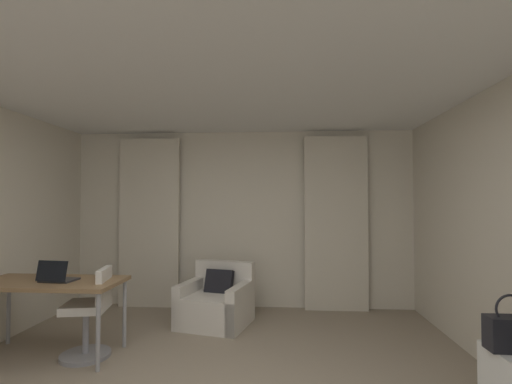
{
  "coord_description": "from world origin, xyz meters",
  "views": [
    {
      "loc": [
        0.59,
        -2.46,
        1.54
      ],
      "look_at": [
        0.32,
        1.53,
        1.66
      ],
      "focal_mm": 25.8,
      "sensor_mm": 36.0,
      "label": 1
    }
  ],
  "objects": [
    {
      "name": "ceiling",
      "position": [
        0.0,
        0.0,
        2.63
      ],
      "size": [
        5.12,
        6.12,
        0.06
      ],
      "primitive_type": "cube",
      "color": "white",
      "rests_on": "wall_left"
    },
    {
      "name": "curtain_left_panel",
      "position": [
        -1.38,
        2.9,
        1.25
      ],
      "size": [
        0.9,
        0.06,
        2.5
      ],
      "color": "beige",
      "rests_on": "ground"
    },
    {
      "name": "curtain_right_panel",
      "position": [
        1.38,
        2.9,
        1.25
      ],
      "size": [
        0.9,
        0.06,
        2.5
      ],
      "color": "beige",
      "rests_on": "ground"
    },
    {
      "name": "desk_chair",
      "position": [
        -1.32,
        1.13,
        0.39
      ],
      "size": [
        0.48,
        0.48,
        0.88
      ],
      "color": "gray",
      "rests_on": "ground"
    },
    {
      "name": "laptop",
      "position": [
        -1.64,
        1.08,
        0.8
      ],
      "size": [
        0.34,
        0.28,
        0.22
      ],
      "color": "#2D2D33",
      "rests_on": "desk"
    },
    {
      "name": "armchair",
      "position": [
        -0.24,
        2.2,
        0.26
      ],
      "size": [
        0.97,
        0.93,
        0.76
      ],
      "color": "silver",
      "rests_on": "ground"
    },
    {
      "name": "wall_window",
      "position": [
        0.0,
        3.03,
        1.3
      ],
      "size": [
        5.12,
        0.06,
        2.6
      ],
      "color": "beige",
      "rests_on": "ground"
    },
    {
      "name": "handbag_primary",
      "position": [
        2.09,
        0.07,
        0.69
      ],
      "size": [
        0.3,
        0.14,
        0.37
      ],
      "color": "black",
      "rests_on": "tv_console"
    },
    {
      "name": "desk",
      "position": [
        -1.74,
        1.11,
        0.69
      ],
      "size": [
        1.41,
        0.67,
        0.75
      ],
      "color": "olive",
      "rests_on": "ground"
    }
  ]
}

